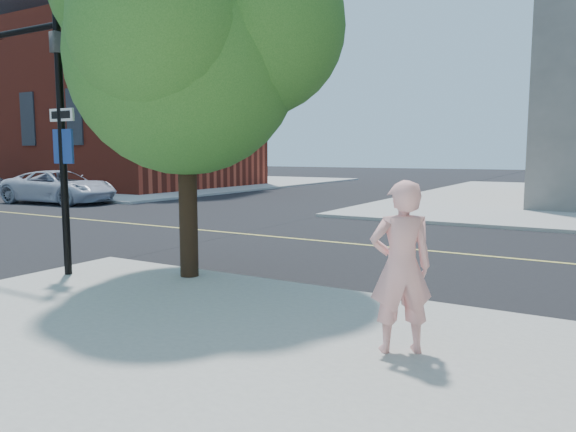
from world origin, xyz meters
The scene contains 8 objects.
ground centered at (0.00, 0.00, 0.00)m, with size 140.00×140.00×0.00m, color black.
road_ew centered at (0.00, 4.50, 0.01)m, with size 140.00×9.00×0.01m, color black.
sidewalk_nw centered at (-23.00, 21.50, 0.06)m, with size 26.00×25.00×0.12m, color #A9A9A2.
church centered at (-20.00, 18.00, 7.18)m, with size 15.20×12.00×14.40m.
office_block centered at (-32.00, 21.98, 9.12)m, with size 12.00×14.08×18.00m.
man_on_phone centered at (5.73, -2.10, 1.02)m, with size 0.66×0.43×1.80m, color #F9ABA8.
street_tree centered at (1.60, -0.49, 4.15)m, with size 4.71×4.28×6.25m.
car_a centered at (-13.10, 7.93, 0.72)m, with size 2.40×5.20×1.44m, color silver.
Camera 1 is at (7.49, -7.43, 2.20)m, focal length 33.70 mm.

